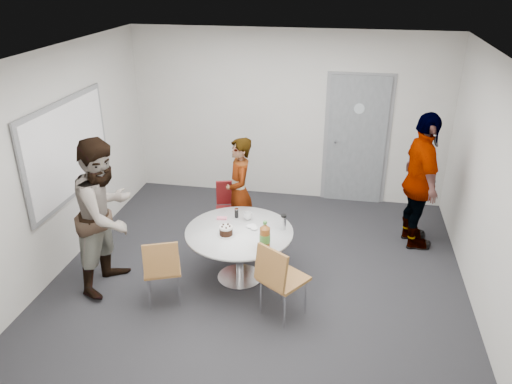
% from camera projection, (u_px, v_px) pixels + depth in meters
% --- Properties ---
extents(floor, '(5.00, 5.00, 0.00)m').
position_uv_depth(floor, '(259.00, 277.00, 6.23)').
color(floor, black).
rests_on(floor, ground).
extents(ceiling, '(5.00, 5.00, 0.00)m').
position_uv_depth(ceiling, '(260.00, 56.00, 5.09)').
color(ceiling, silver).
rests_on(ceiling, wall_back).
extents(wall_back, '(5.00, 0.00, 5.00)m').
position_uv_depth(wall_back, '(288.00, 117.00, 7.89)').
color(wall_back, beige).
rests_on(wall_back, floor).
extents(wall_left, '(0.00, 5.00, 5.00)m').
position_uv_depth(wall_left, '(58.00, 163.00, 6.08)').
color(wall_left, beige).
rests_on(wall_left, floor).
extents(wall_right, '(0.00, 5.00, 5.00)m').
position_uv_depth(wall_right, '(493.00, 195.00, 5.24)').
color(wall_right, beige).
rests_on(wall_right, floor).
extents(wall_front, '(5.00, 0.00, 5.00)m').
position_uv_depth(wall_front, '(194.00, 318.00, 3.43)').
color(wall_front, beige).
rests_on(wall_front, floor).
extents(door, '(1.02, 0.17, 2.12)m').
position_uv_depth(door, '(356.00, 141.00, 7.83)').
color(door, slate).
rests_on(door, wall_back).
extents(whiteboard, '(0.04, 1.90, 1.25)m').
position_uv_depth(whiteboard, '(68.00, 150.00, 6.21)').
color(whiteboard, gray).
rests_on(whiteboard, wall_left).
extents(table, '(1.29, 1.29, 1.02)m').
position_uv_depth(table, '(241.00, 238.00, 5.94)').
color(table, silver).
rests_on(table, floor).
extents(chair_near_left, '(0.53, 0.55, 0.85)m').
position_uv_depth(chair_near_left, '(162.00, 266.00, 5.53)').
color(chair_near_left, brown).
rests_on(chair_near_left, floor).
extents(chair_near_right, '(0.62, 0.63, 0.91)m').
position_uv_depth(chair_near_right, '(278.00, 275.00, 5.29)').
color(chair_near_right, brown).
rests_on(chair_near_right, floor).
extents(chair_far, '(0.49, 0.51, 0.82)m').
position_uv_depth(chair_far, '(230.00, 204.00, 6.97)').
color(chair_far, maroon).
rests_on(chair_far, floor).
extents(person_main, '(0.53, 0.64, 1.52)m').
position_uv_depth(person_main, '(239.00, 192.00, 6.70)').
color(person_main, '#A5C6EA').
rests_on(person_main, floor).
extents(person_left, '(0.82, 0.99, 1.86)m').
position_uv_depth(person_left, '(106.00, 215.00, 5.75)').
color(person_left, white).
rests_on(person_left, floor).
extents(person_right, '(0.64, 1.16, 1.88)m').
position_uv_depth(person_right, '(421.00, 182.00, 6.57)').
color(person_right, black).
rests_on(person_right, floor).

